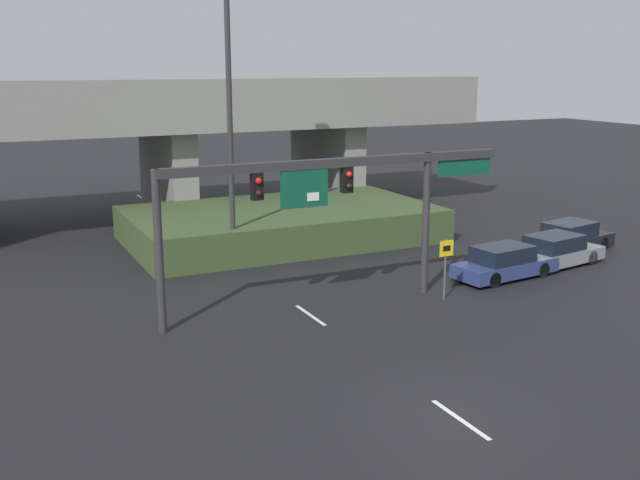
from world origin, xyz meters
TOP-DOWN VIEW (x-y plane):
  - ground_plane at (0.00, 0.00)m, footprint 160.00×160.00m
  - lane_markings at (0.00, 12.99)m, footprint 0.14×47.19m
  - signal_gantry at (1.02, 9.07)m, footprint 13.59×0.44m
  - speed_limit_sign at (5.37, 7.92)m, footprint 0.60×0.11m
  - highway_light_pole_near at (-0.17, 16.24)m, footprint 0.70×0.36m
  - overpass_bridge at (0.00, 27.97)m, footprint 36.22×9.99m
  - grass_embankment at (3.66, 19.82)m, footprint 15.17×8.72m
  - parked_sedan_near_right at (9.35, 9.31)m, footprint 4.79×2.30m
  - parked_sedan_mid_right at (12.74, 9.93)m, footprint 4.81×2.60m
  - parked_sedan_far_right at (15.28, 11.63)m, footprint 4.80×2.69m

SIDE VIEW (x-z plane):
  - ground_plane at x=0.00m, z-range 0.00..0.00m
  - lane_markings at x=0.00m, z-range 0.00..0.01m
  - parked_sedan_near_right at x=9.35m, z-range -0.05..1.35m
  - parked_sedan_mid_right at x=12.74m, z-range -0.05..1.35m
  - parked_sedan_far_right at x=15.28m, z-range -0.05..1.37m
  - grass_embankment at x=3.66m, z-range 0.00..1.66m
  - speed_limit_sign at x=5.37m, z-range 0.36..2.74m
  - signal_gantry at x=1.02m, z-range 1.66..7.17m
  - overpass_bridge at x=0.00m, z-range 1.47..9.49m
  - highway_light_pole_near at x=-0.17m, z-range 0.38..15.03m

